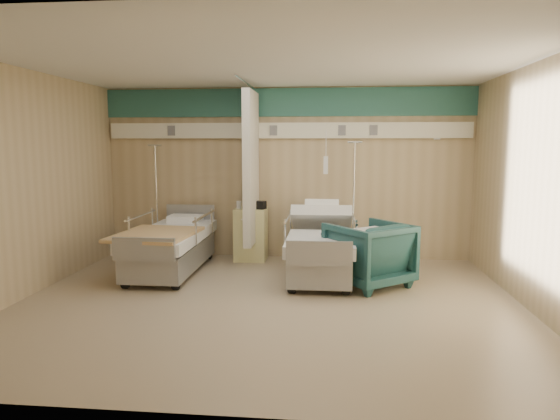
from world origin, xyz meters
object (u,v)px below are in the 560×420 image
object	(u,v)px
bed_left	(171,251)
iv_stand_right	(353,237)
bed_right	(321,254)
iv_stand_left	(158,236)
bedside_cabinet	(251,234)
visitor_armchair	(369,254)

from	to	relation	value
bed_left	iv_stand_right	size ratio (longest dim) A/B	1.12
bed_right	iv_stand_left	world-z (taller)	iv_stand_left
bedside_cabinet	visitor_armchair	world-z (taller)	visitor_armchair
bedside_cabinet	iv_stand_left	world-z (taller)	iv_stand_left
bed_left	iv_stand_left	size ratio (longest dim) A/B	1.15
bed_left	visitor_armchair	bearing A→B (deg)	-8.32
bed_right	iv_stand_right	world-z (taller)	iv_stand_right
iv_stand_right	bed_left	bearing A→B (deg)	-160.84
bed_right	bedside_cabinet	world-z (taller)	bedside_cabinet
bed_right	iv_stand_left	distance (m)	2.80
bed_right	visitor_armchair	distance (m)	0.78
bed_right	bed_left	bearing A→B (deg)	180.00
bed_left	bedside_cabinet	xyz separation A→B (m)	(1.05, 0.90, 0.11)
iv_stand_right	bedside_cabinet	bearing A→B (deg)	-178.67
bedside_cabinet	iv_stand_right	distance (m)	1.65
visitor_armchair	iv_stand_left	world-z (taller)	iv_stand_left
iv_stand_right	iv_stand_left	distance (m)	3.18
bedside_cabinet	iv_stand_right	world-z (taller)	iv_stand_right
visitor_armchair	iv_stand_left	size ratio (longest dim) A/B	0.51
bedside_cabinet	bed_right	bearing A→B (deg)	-38.05
iv_stand_left	bed_left	bearing A→B (deg)	-58.77
bed_right	bed_left	size ratio (longest dim) A/B	1.00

